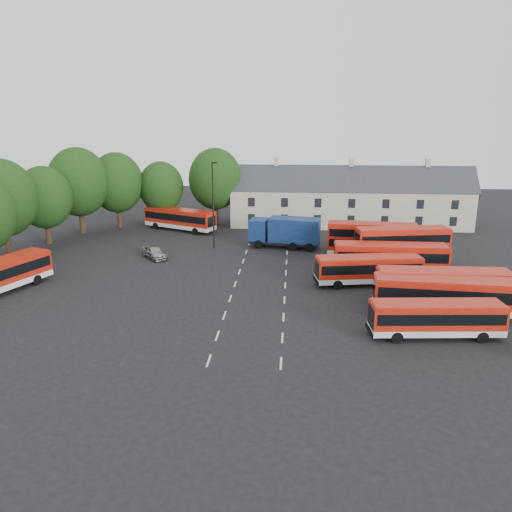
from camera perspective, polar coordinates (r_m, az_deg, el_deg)
The scene contains 15 objects.
ground at distance 48.07m, azimuth -2.67°, elevation -4.02°, with size 140.00×140.00×0.00m, color black.
lane_markings at distance 49.72m, azimuth 0.47°, elevation -3.30°, with size 5.15×33.80×0.01m.
treeline at distance 70.03m, azimuth -18.01°, elevation 7.26°, with size 29.92×32.59×12.01m.
terrace_houses at distance 76.32m, azimuth 10.60°, elevation 6.29°, with size 35.70×7.13×10.06m.
bus_row_a at distance 40.30m, azimuth 19.93°, elevation -6.52°, with size 10.09×3.09×2.81m.
bus_row_b at distance 44.77m, azimuth 20.62°, elevation -4.00°, with size 11.56×3.50×3.22m.
bus_row_c at distance 46.95m, azimuth 20.65°, elevation -3.04°, with size 11.57×2.80×3.26m.
bus_row_d at distance 50.43m, azimuth 12.73°, elevation -1.32°, with size 10.62×4.07×2.93m.
bus_row_e at distance 54.20m, azimuth 15.10°, elevation -0.02°, with size 11.72×2.87×3.30m.
bus_dd_south at distance 57.97m, azimuth 16.34°, elevation 1.36°, with size 10.60×4.07×4.24m.
bus_dd_north at distance 59.70m, azimuth 13.11°, elevation 1.99°, with size 10.43×3.43×4.20m.
bus_north at distance 73.03m, azimuth -8.71°, elevation 4.36°, with size 11.08×6.84×3.12m.
box_truck at distance 62.82m, azimuth 3.40°, elevation 2.87°, with size 9.11×4.14×3.84m.
silver_car at distance 59.72m, azimuth -11.56°, elevation 0.44°, with size 1.71×4.26×1.45m, color #9B9EA2.
lamppost at distance 61.94m, azimuth -4.90°, elevation 6.05°, with size 0.75×0.33×10.81m.
Camera 1 is at (5.58, -44.78, 16.55)m, focal length 35.00 mm.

